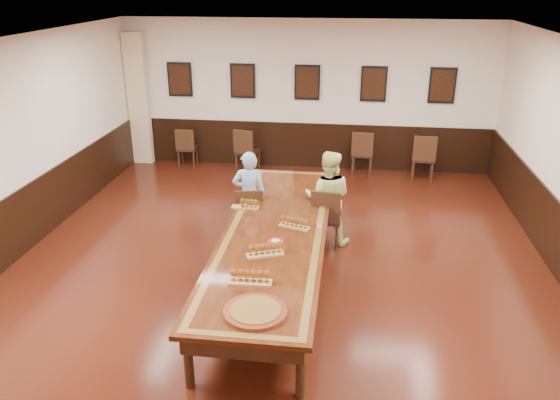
# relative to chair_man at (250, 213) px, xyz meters

# --- Properties ---
(floor) EXTENTS (8.00, 10.00, 0.02)m
(floor) POSITION_rel_chair_man_xyz_m (0.59, -1.20, -0.47)
(floor) COLOR black
(floor) RESTS_ON ground
(ceiling) EXTENTS (8.00, 10.00, 0.02)m
(ceiling) POSITION_rel_chair_man_xyz_m (0.59, -1.20, 2.75)
(ceiling) COLOR white
(ceiling) RESTS_ON floor
(wall_back) EXTENTS (8.00, 0.02, 3.20)m
(wall_back) POSITION_rel_chair_man_xyz_m (0.59, 3.81, 1.14)
(wall_back) COLOR #F4E2CC
(wall_back) RESTS_ON floor
(chair_man) EXTENTS (0.51, 0.54, 0.91)m
(chair_man) POSITION_rel_chair_man_xyz_m (0.00, 0.00, 0.00)
(chair_man) COLOR black
(chair_man) RESTS_ON floor
(chair_woman) EXTENTS (0.49, 0.53, 0.98)m
(chair_woman) POSITION_rel_chair_man_xyz_m (1.24, -0.05, 0.03)
(chair_woman) COLOR black
(chair_woman) RESTS_ON floor
(spare_chair_a) EXTENTS (0.44, 0.48, 0.88)m
(spare_chair_a) POSITION_rel_chair_man_xyz_m (-2.07, 3.48, -0.01)
(spare_chair_a) COLOR black
(spare_chair_a) RESTS_ON floor
(spare_chair_b) EXTENTS (0.56, 0.59, 0.97)m
(spare_chair_b) POSITION_rel_chair_man_xyz_m (-0.66, 3.30, 0.03)
(spare_chair_b) COLOR black
(spare_chair_b) RESTS_ON floor
(spare_chair_c) EXTENTS (0.51, 0.54, 0.97)m
(spare_chair_c) POSITION_rel_chair_man_xyz_m (1.84, 3.46, 0.03)
(spare_chair_c) COLOR black
(spare_chair_c) RESTS_ON floor
(spare_chair_d) EXTENTS (0.50, 0.54, 0.99)m
(spare_chair_d) POSITION_rel_chair_man_xyz_m (3.09, 3.26, 0.04)
(spare_chair_d) COLOR black
(spare_chair_d) RESTS_ON floor
(person_man) EXTENTS (0.59, 0.44, 1.46)m
(person_man) POSITION_rel_chair_man_xyz_m (-0.02, 0.10, 0.27)
(person_man) COLOR #4E82C4
(person_man) RESTS_ON floor
(person_woman) EXTENTS (0.79, 0.64, 1.53)m
(person_woman) POSITION_rel_chair_man_xyz_m (1.25, 0.06, 0.31)
(person_woman) COLOR #EEFA9C
(person_woman) RESTS_ON floor
(pink_phone) EXTENTS (0.09, 0.14, 0.01)m
(pink_phone) POSITION_rel_chair_man_xyz_m (1.19, -1.01, 0.30)
(pink_phone) COLOR #DB4990
(pink_phone) RESTS_ON conference_table
(curtain) EXTENTS (0.45, 0.18, 2.90)m
(curtain) POSITION_rel_chair_man_xyz_m (-3.16, 3.62, 0.99)
(curtain) COLOR beige
(curtain) RESTS_ON floor
(wainscoting) EXTENTS (8.00, 10.00, 1.00)m
(wainscoting) POSITION_rel_chair_man_xyz_m (0.59, -1.20, 0.04)
(wainscoting) COLOR black
(wainscoting) RESTS_ON floor
(conference_table) EXTENTS (1.40, 5.00, 0.76)m
(conference_table) POSITION_rel_chair_man_xyz_m (0.59, -1.20, 0.15)
(conference_table) COLOR black
(conference_table) RESTS_ON floor
(posters) EXTENTS (6.14, 0.04, 0.74)m
(posters) POSITION_rel_chair_man_xyz_m (0.59, 3.73, 1.44)
(posters) COLOR black
(posters) RESTS_ON wall_back
(flight_a) EXTENTS (0.42, 0.15, 0.15)m
(flight_a) POSITION_rel_chair_man_xyz_m (0.05, -0.50, 0.36)
(flight_a) COLOR #A88346
(flight_a) RESTS_ON conference_table
(flight_b) EXTENTS (0.45, 0.26, 0.16)m
(flight_b) POSITION_rel_chair_man_xyz_m (0.84, -1.08, 0.37)
(flight_b) COLOR #A88346
(flight_b) RESTS_ON conference_table
(flight_c) EXTENTS (0.49, 0.31, 0.18)m
(flight_c) POSITION_rel_chair_man_xyz_m (0.56, -1.94, 0.37)
(flight_c) COLOR #A88346
(flight_c) RESTS_ON conference_table
(flight_d) EXTENTS (0.50, 0.17, 0.18)m
(flight_d) POSITION_rel_chair_man_xyz_m (0.50, -2.63, 0.38)
(flight_d) COLOR #A88346
(flight_d) RESTS_ON conference_table
(red_plate_grp) EXTENTS (0.22, 0.22, 0.03)m
(red_plate_grp) POSITION_rel_chair_man_xyz_m (0.64, -1.57, 0.31)
(red_plate_grp) COLOR red
(red_plate_grp) RESTS_ON conference_table
(carved_platter) EXTENTS (0.74, 0.74, 0.05)m
(carved_platter) POSITION_rel_chair_man_xyz_m (0.66, -3.21, 0.32)
(carved_platter) COLOR #581C11
(carved_platter) RESTS_ON conference_table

